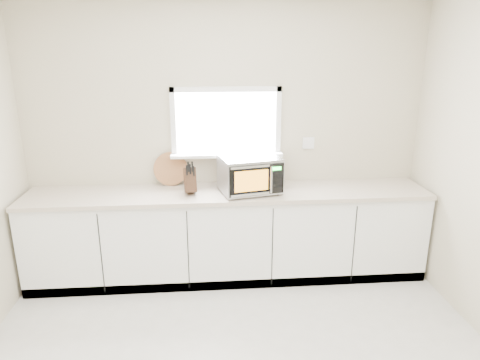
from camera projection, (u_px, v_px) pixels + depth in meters
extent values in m
cube|color=beige|center=(226.00, 141.00, 4.35)|extent=(4.00, 0.02, 2.70)
cube|color=white|center=(226.00, 122.00, 4.27)|extent=(1.00, 0.02, 0.60)
cube|color=white|center=(227.00, 155.00, 4.31)|extent=(1.12, 0.16, 0.03)
cube|color=white|center=(226.00, 89.00, 4.16)|extent=(1.10, 0.04, 0.05)
cube|color=white|center=(227.00, 154.00, 4.36)|extent=(1.10, 0.04, 0.05)
cube|color=white|center=(173.00, 123.00, 4.22)|extent=(0.05, 0.04, 0.70)
cube|color=white|center=(278.00, 122.00, 4.30)|extent=(0.05, 0.04, 0.70)
cube|color=white|center=(308.00, 143.00, 4.41)|extent=(0.12, 0.01, 0.12)
cube|color=white|center=(229.00, 236.00, 4.33)|extent=(3.92, 0.60, 0.88)
cube|color=beige|center=(228.00, 193.00, 4.18)|extent=(3.92, 0.64, 0.04)
cylinder|color=black|center=(231.00, 199.00, 3.94)|extent=(0.03, 0.03, 0.02)
cylinder|color=black|center=(222.00, 188.00, 4.24)|extent=(0.03, 0.03, 0.02)
cylinder|color=black|center=(278.00, 194.00, 4.07)|extent=(0.03, 0.03, 0.02)
cylinder|color=black|center=(266.00, 184.00, 4.37)|extent=(0.03, 0.03, 0.02)
cube|color=#AFB1B7|center=(250.00, 174.00, 4.11)|extent=(0.62, 0.52, 0.33)
cube|color=black|center=(257.00, 180.00, 3.91)|extent=(0.51, 0.13, 0.29)
cube|color=#FDA426|center=(251.00, 181.00, 3.89)|extent=(0.32, 0.07, 0.20)
cylinder|color=silver|center=(271.00, 180.00, 3.93)|extent=(0.02, 0.02, 0.26)
cube|color=black|center=(276.00, 179.00, 3.96)|extent=(0.13, 0.03, 0.28)
cube|color=#19FF33|center=(276.00, 169.00, 3.93)|extent=(0.09, 0.02, 0.03)
cube|color=silver|center=(250.00, 157.00, 4.06)|extent=(0.62, 0.52, 0.01)
cube|color=#442618|center=(190.00, 180.00, 4.08)|extent=(0.14, 0.24, 0.27)
cube|color=black|center=(187.00, 170.00, 3.99)|extent=(0.02, 0.05, 0.10)
cube|color=black|center=(190.00, 169.00, 3.99)|extent=(0.02, 0.05, 0.10)
cube|color=black|center=(194.00, 171.00, 4.01)|extent=(0.02, 0.05, 0.10)
cube|color=black|center=(188.00, 167.00, 3.99)|extent=(0.02, 0.05, 0.10)
cube|color=black|center=(192.00, 167.00, 3.99)|extent=(0.02, 0.05, 0.10)
cylinder|color=#A76C40|center=(171.00, 169.00, 4.32)|extent=(0.34, 0.08, 0.34)
cylinder|color=#AFB1B7|center=(279.00, 176.00, 4.39)|extent=(0.15, 0.15, 0.17)
cylinder|color=black|center=(279.00, 166.00, 4.36)|extent=(0.14, 0.14, 0.04)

